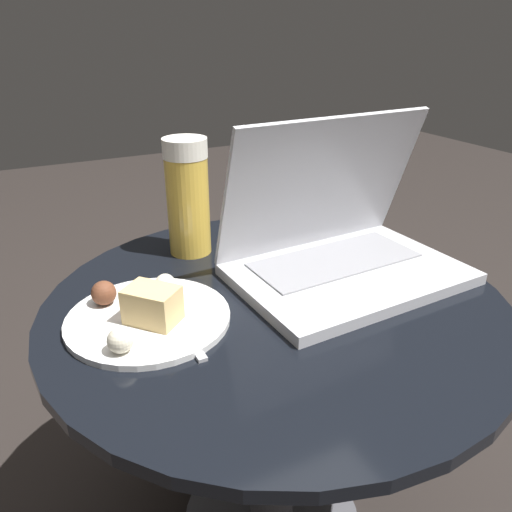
% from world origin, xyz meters
% --- Properties ---
extents(table, '(0.69, 0.69, 0.49)m').
position_xyz_m(table, '(0.00, 0.00, 0.37)').
color(table, '#515156').
rests_on(table, ground_plane).
extents(napkin, '(0.17, 0.12, 0.00)m').
position_xyz_m(napkin, '(-0.17, 0.02, 0.49)').
color(napkin, '#B7332D').
rests_on(napkin, table).
extents(laptop, '(0.37, 0.26, 0.25)m').
position_xyz_m(laptop, '(0.13, 0.03, 0.54)').
color(laptop, silver).
rests_on(laptop, table).
extents(beer_glass, '(0.07, 0.07, 0.20)m').
position_xyz_m(beer_glass, '(-0.05, 0.22, 0.59)').
color(beer_glass, gold).
rests_on(beer_glass, table).
extents(snack_plate, '(0.22, 0.22, 0.06)m').
position_xyz_m(snack_plate, '(-0.19, 0.02, 0.50)').
color(snack_plate, white).
rests_on(snack_plate, table).
extents(fork, '(0.02, 0.16, 0.01)m').
position_xyz_m(fork, '(-0.15, -0.01, 0.49)').
color(fork, '#B2B2B7').
rests_on(fork, table).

